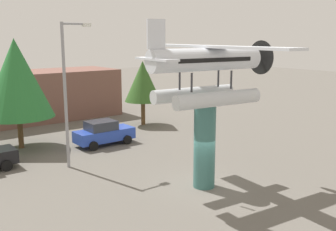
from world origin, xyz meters
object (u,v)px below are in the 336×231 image
Objects in this scene: display_pedestal at (204,146)px; car_mid_blue at (104,133)px; storefront_building at (45,95)px; streetlight_primary at (68,86)px; tree_east at (16,78)px; floatplane_monument at (208,69)px; tree_center_back at (143,81)px.

car_mid_blue is at bearing 90.69° from display_pedestal.
storefront_building is (0.26, 11.70, 1.36)m from car_mid_blue.
storefront_building reaches higher than display_pedestal.
streetlight_primary is 1.12× the size of tree_east.
floatplane_monument is at bearing -68.44° from tree_east.
display_pedestal is 0.52× the size of streetlight_primary.
display_pedestal is 10.38m from car_mid_blue.
streetlight_primary is at bearing -79.86° from tree_east.
storefront_building is (0.13, 22.00, 0.06)m from display_pedestal.
car_mid_blue is at bearing -91.25° from storefront_building.
streetlight_primary is at bearing -141.38° from car_mid_blue.
tree_east is (-1.05, 5.89, -0.01)m from streetlight_primary.
tree_center_back is at bearing 73.73° from floatplane_monument.
streetlight_primary is 15.58m from storefront_building.
car_mid_blue is 0.50× the size of streetlight_primary.
display_pedestal is 0.58× the size of tree_east.
storefront_building is at bearing 95.86° from floatplane_monument.
streetlight_primary is at bearing -105.59° from storefront_building.
display_pedestal is 15.26m from tree_center_back.
car_mid_blue is (-0.25, 10.31, -5.14)m from floatplane_monument.
floatplane_monument reaches higher than tree_center_back.
storefront_building is at bearing 125.51° from tree_center_back.
streetlight_primary is 1.51× the size of tree_center_back.
tree_east is (-5.05, 13.09, 2.66)m from display_pedestal.
streetlight_primary reaches higher than tree_east.
car_mid_blue is 0.56× the size of tree_east.
streetlight_primary is at bearing 119.01° from display_pedestal.
display_pedestal is 8.66m from streetlight_primary.
display_pedestal is 22.00m from storefront_building.
storefront_building is 1.77× the size of tree_east.
floatplane_monument is at bearing -88.59° from car_mid_blue.
tree_center_back is (5.70, -7.99, 1.57)m from storefront_building.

